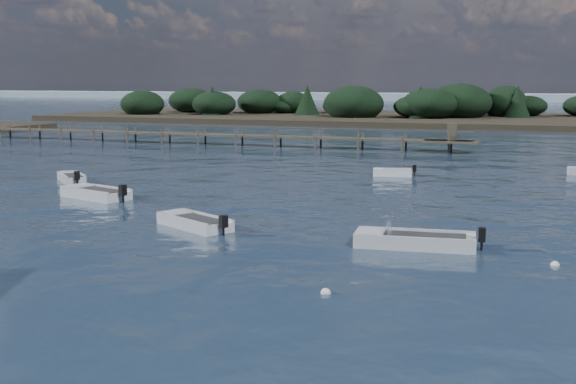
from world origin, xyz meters
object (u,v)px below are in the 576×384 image
at_px(tender_far_white, 392,174).
at_px(dinghy_mid_grey, 194,224).
at_px(jetty, 202,135).
at_px(dinghy_mid_white_a, 414,243).
at_px(tender_far_grey, 72,179).
at_px(dinghy_extra_a, 96,195).

xyz_separation_m(tender_far_white, dinghy_mid_grey, (-4.57, -20.64, 0.00)).
relative_size(dinghy_mid_grey, jetty, 0.07).
bearing_deg(tender_far_white, dinghy_mid_grey, -102.50).
bearing_deg(tender_far_white, jetty, 142.52).
distance_m(dinghy_mid_white_a, tender_far_grey, 26.83).
relative_size(dinghy_extra_a, jetty, 0.07).
bearing_deg(jetty, dinghy_extra_a, -72.59).
bearing_deg(dinghy_mid_grey, dinghy_mid_white_a, -2.14).
xyz_separation_m(dinghy_mid_white_a, tender_far_grey, (-24.49, 10.95, 0.00)).
bearing_deg(dinghy_extra_a, tender_far_grey, 136.83).
bearing_deg(tender_far_grey, jetty, 100.09).
distance_m(dinghy_mid_white_a, dinghy_extra_a, 19.86).
distance_m(dinghy_mid_white_a, tender_far_white, 21.69).
height_order(dinghy_mid_white_a, dinghy_extra_a, dinghy_extra_a).
relative_size(dinghy_mid_white_a, dinghy_mid_grey, 1.22).
bearing_deg(tender_far_white, dinghy_extra_a, -131.81).
bearing_deg(dinghy_extra_a, dinghy_mid_white_a, -16.97).
bearing_deg(dinghy_mid_white_a, tender_far_white, 104.39).
bearing_deg(dinghy_mid_white_a, tender_far_grey, 155.90).
relative_size(tender_far_grey, dinghy_extra_a, 0.67).
distance_m(dinghy_extra_a, jetty, 35.39).
xyz_separation_m(tender_far_grey, jetty, (-5.09, 28.61, 0.83)).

